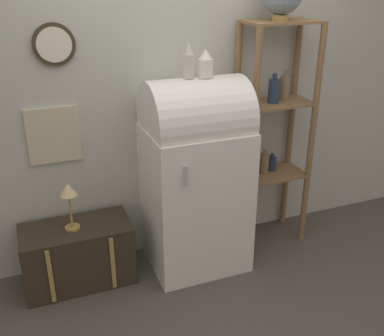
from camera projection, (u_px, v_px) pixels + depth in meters
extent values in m
plane|color=#4C4742|center=(206.00, 276.00, 3.53)|extent=(12.00, 12.00, 0.00)
cube|color=#B7B7AD|center=(180.00, 90.00, 3.48)|extent=(7.00, 0.05, 2.70)
cylinder|color=#382D1E|center=(54.00, 44.00, 2.99)|extent=(0.28, 0.03, 0.28)
cylinder|color=beige|center=(54.00, 45.00, 2.97)|extent=(0.23, 0.01, 0.23)
cube|color=#C6B793|center=(54.00, 135.00, 3.22)|extent=(0.37, 0.02, 0.41)
cube|color=white|center=(195.00, 198.00, 3.50)|extent=(0.74, 0.63, 1.15)
cylinder|color=white|center=(196.00, 119.00, 3.25)|extent=(0.72, 0.60, 0.60)
cylinder|color=#B7B7BC|center=(186.00, 176.00, 3.00)|extent=(0.02, 0.02, 0.15)
cube|color=#33281E|center=(78.00, 254.00, 3.39)|extent=(0.80, 0.41, 0.48)
cube|color=#AD8942|center=(51.00, 277.00, 3.14)|extent=(0.03, 0.01, 0.43)
cube|color=#AD8942|center=(113.00, 263.00, 3.28)|extent=(0.03, 0.01, 0.43)
cylinder|color=olive|center=(253.00, 149.00, 3.48)|extent=(0.05, 0.05, 1.87)
cylinder|color=olive|center=(312.00, 140.00, 3.66)|extent=(0.05, 0.05, 1.87)
cylinder|color=olive|center=(235.00, 137.00, 3.75)|extent=(0.05, 0.05, 1.87)
cylinder|color=olive|center=(291.00, 129.00, 3.93)|extent=(0.05, 0.05, 1.87)
cube|color=olive|center=(270.00, 174.00, 3.83)|extent=(0.57, 0.34, 0.02)
cube|color=olive|center=(276.00, 103.00, 3.58)|extent=(0.57, 0.34, 0.02)
cube|color=olive|center=(282.00, 22.00, 3.33)|extent=(0.57, 0.34, 0.02)
cylinder|color=#9E998E|center=(252.00, 168.00, 3.78)|extent=(0.09, 0.09, 0.12)
cylinder|color=#9E998E|center=(253.00, 160.00, 3.75)|extent=(0.04, 0.04, 0.03)
cylinder|color=#23334C|center=(272.00, 164.00, 3.86)|extent=(0.08, 0.08, 0.12)
cylinder|color=#23334C|center=(272.00, 155.00, 3.83)|extent=(0.03, 0.03, 0.03)
cylinder|color=#7F6647|center=(264.00, 164.00, 3.81)|extent=(0.08, 0.08, 0.16)
cylinder|color=#7F6647|center=(265.00, 152.00, 3.76)|extent=(0.03, 0.03, 0.04)
cylinder|color=#23334C|center=(274.00, 91.00, 3.51)|extent=(0.09, 0.09, 0.19)
cylinder|color=#23334C|center=(275.00, 76.00, 3.47)|extent=(0.04, 0.04, 0.05)
cylinder|color=#7F6647|center=(284.00, 88.00, 3.61)|extent=(0.08, 0.08, 0.19)
cylinder|color=#7F6647|center=(286.00, 73.00, 3.56)|extent=(0.03, 0.03, 0.05)
cylinder|color=#AD8942|center=(280.00, 18.00, 3.30)|extent=(0.12, 0.12, 0.04)
cylinder|color=beige|center=(189.00, 66.00, 3.07)|extent=(0.08, 0.08, 0.16)
cone|color=beige|center=(188.00, 48.00, 3.02)|extent=(0.06, 0.06, 0.09)
cylinder|color=white|center=(205.00, 68.00, 3.12)|extent=(0.11, 0.11, 0.13)
cone|color=white|center=(206.00, 54.00, 3.08)|extent=(0.09, 0.09, 0.07)
cylinder|color=#AD8942|center=(73.00, 227.00, 3.27)|extent=(0.11, 0.11, 0.02)
cylinder|color=#AD8942|center=(71.00, 211.00, 3.22)|extent=(0.02, 0.02, 0.26)
cone|color=#DBC184|center=(68.00, 189.00, 3.15)|extent=(0.13, 0.13, 0.09)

